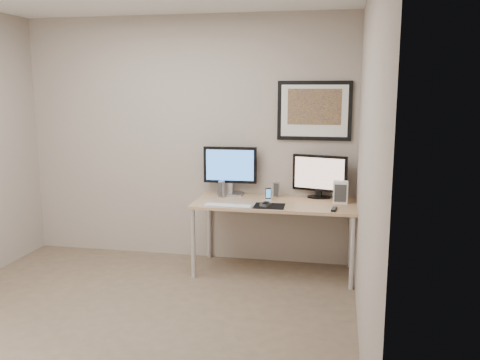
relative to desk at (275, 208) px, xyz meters
The scene contains 14 objects.
floor 1.81m from the desk, 126.53° to the right, with size 3.60×3.60×0.00m, color brown.
room 1.66m from the desk, 137.99° to the right, with size 3.60×3.60×3.60m.
desk is the anchor object (origin of this frame).
framed_art 1.07m from the desk, 43.46° to the left, with size 0.75×0.04×0.60m.
monitor_large 0.67m from the desk, 153.98° to the left, with size 0.56×0.19×0.51m.
monitor_tv 0.59m from the desk, 32.86° to the left, with size 0.56×0.19×0.45m.
speaker_left 0.60m from the desk, 168.53° to the left, with size 0.07×0.07×0.17m, color #A9A9AD.
speaker_right 0.27m from the desk, 93.44° to the left, with size 0.07×0.07×0.16m, color #A9A9AD.
phone_dock 0.16m from the desk, 139.13° to the left, with size 0.06×0.06×0.13m, color black.
keyboard 0.50m from the desk, 146.27° to the right, with size 0.47×0.13×0.02m, color silver.
mousepad 0.20m from the desk, 98.77° to the right, with size 0.29×0.26×0.00m, color black.
mouse 0.21m from the desk, 109.81° to the right, with size 0.07×0.12×0.04m, color black.
remote 0.63m from the desk, 21.19° to the right, with size 0.04×0.16×0.02m, color black.
fan_unit 0.67m from the desk, ahead, with size 0.14×0.10×0.22m, color silver.
Camera 1 is at (1.61, -3.55, 1.85)m, focal length 38.00 mm.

